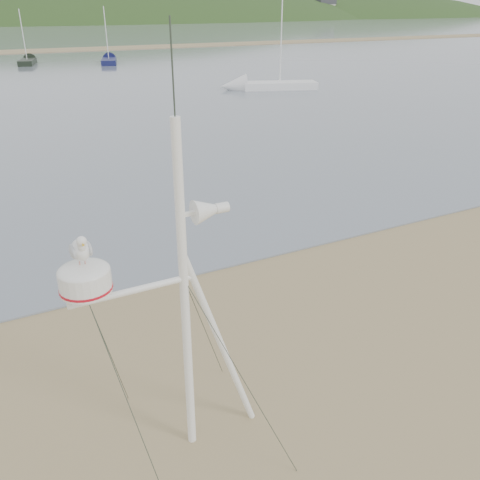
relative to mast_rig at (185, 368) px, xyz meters
name	(u,v)px	position (x,y,z in m)	size (l,w,h in m)	color
ground	(132,442)	(-0.70, 0.39, -1.31)	(560.00, 560.00, 0.00)	#8A7650
hill_ridge	(16,72)	(17.82, 235.39, -21.01)	(620.00, 180.00, 80.00)	#203817
mast_rig	(185,368)	(0.00, 0.00, 0.00)	(2.41, 2.57, 5.43)	white
sailboat_blue_far	(109,60)	(12.14, 51.53, -1.01)	(2.98, 6.03, 5.87)	#131745
sailboat_dark_mid	(29,61)	(4.54, 54.60, -1.01)	(2.66, 5.75, 5.60)	black
sailboat_white_near	(255,86)	(16.49, 27.78, -1.01)	(7.04, 3.95, 6.85)	white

